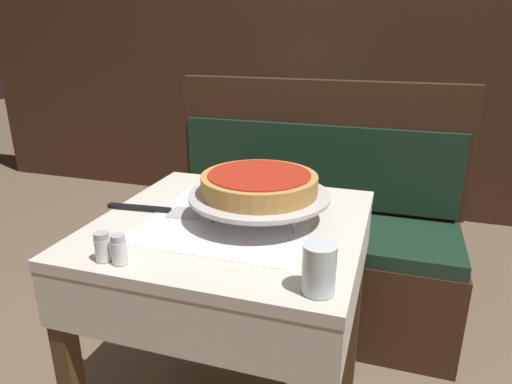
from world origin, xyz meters
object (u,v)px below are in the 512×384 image
(water_glass_near, at_px, (319,268))
(pizza_pan_stand, at_px, (259,197))
(dining_table_front, at_px, (232,256))
(pizza_server, at_px, (158,210))
(condiment_caddy, at_px, (279,109))
(deep_dish_pizza, at_px, (259,184))
(booth_bench, at_px, (306,251))
(salt_shaker, at_px, (102,247))
(dining_table_rear, at_px, (293,134))
(pepper_shaker, at_px, (119,249))

(water_glass_near, bearing_deg, pizza_pan_stand, 124.79)
(dining_table_front, distance_m, pizza_pan_stand, 0.20)
(pizza_server, xyz_separation_m, condiment_caddy, (-0.07, 1.65, 0.04))
(dining_table_front, xyz_separation_m, condiment_caddy, (-0.30, 1.64, 0.16))
(pizza_server, bearing_deg, deep_dish_pizza, 7.70)
(dining_table_front, xyz_separation_m, water_glass_near, (0.30, -0.30, 0.17))
(pizza_server, bearing_deg, booth_bench, 67.23)
(water_glass_near, bearing_deg, dining_table_front, 135.61)
(water_glass_near, height_order, condiment_caddy, condiment_caddy)
(booth_bench, bearing_deg, water_glass_near, -77.85)
(dining_table_front, height_order, pizza_server, pizza_server)
(dining_table_front, xyz_separation_m, pizza_pan_stand, (0.07, 0.03, 0.18))
(booth_bench, height_order, condiment_caddy, booth_bench)
(booth_bench, relative_size, pizza_server, 4.33)
(dining_table_front, bearing_deg, water_glass_near, -44.39)
(booth_bench, distance_m, salt_shaker, 1.19)
(dining_table_front, relative_size, booth_bench, 0.59)
(dining_table_rear, bearing_deg, condiment_caddy, -145.33)
(pizza_pan_stand, distance_m, water_glass_near, 0.40)
(pizza_pan_stand, height_order, deep_dish_pizza, deep_dish_pizza)
(dining_table_front, relative_size, pizza_server, 2.55)
(pepper_shaker, bearing_deg, booth_bench, 77.24)
(dining_table_front, xyz_separation_m, dining_table_rear, (-0.22, 1.70, -0.01))
(water_glass_near, bearing_deg, pepper_shaker, -177.71)
(dining_table_front, distance_m, dining_table_rear, 1.71)
(dining_table_front, height_order, water_glass_near, water_glass_near)
(booth_bench, relative_size, water_glass_near, 12.34)
(salt_shaker, bearing_deg, pizza_server, 95.25)
(pizza_server, xyz_separation_m, water_glass_near, (0.53, -0.29, 0.05))
(dining_table_rear, distance_m, pepper_shaker, 2.02)
(dining_table_rear, height_order, deep_dish_pizza, deep_dish_pizza)
(dining_table_front, height_order, pizza_pan_stand, pizza_pan_stand)
(water_glass_near, bearing_deg, booth_bench, 102.15)
(water_glass_near, bearing_deg, dining_table_rear, 104.60)
(dining_table_front, bearing_deg, booth_bench, 83.55)
(booth_bench, xyz_separation_m, salt_shaker, (-0.28, -1.05, 0.48))
(condiment_caddy, bearing_deg, water_glass_near, -72.70)
(pizza_pan_stand, distance_m, pepper_shaker, 0.42)
(deep_dish_pizza, bearing_deg, dining_table_front, -155.50)
(pizza_pan_stand, xyz_separation_m, water_glass_near, (0.23, -0.33, -0.01))
(booth_bench, relative_size, pepper_shaker, 18.38)
(dining_table_rear, bearing_deg, dining_table_front, -82.77)
(condiment_caddy, bearing_deg, pepper_shaker, -85.77)
(dining_table_front, bearing_deg, pizza_server, -178.24)
(dining_table_rear, distance_m, deep_dish_pizza, 1.71)
(pizza_pan_stand, bearing_deg, salt_shaker, -127.92)
(pizza_pan_stand, distance_m, salt_shaker, 0.45)
(dining_table_front, height_order, pepper_shaker, pepper_shaker)
(booth_bench, height_order, pepper_shaker, booth_bench)
(water_glass_near, xyz_separation_m, salt_shaker, (-0.50, -0.02, -0.02))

